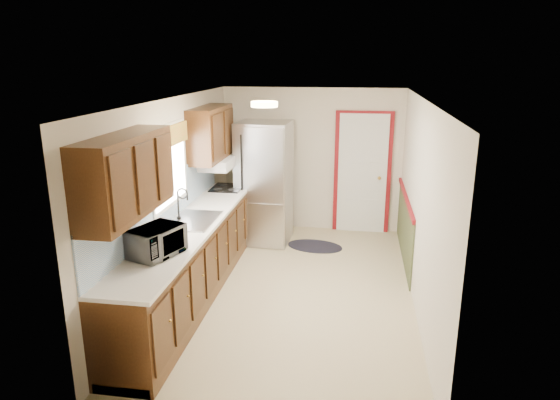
% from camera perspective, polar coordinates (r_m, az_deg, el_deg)
% --- Properties ---
extents(room_shell, '(3.20, 5.20, 2.52)m').
position_cam_1_polar(room_shell, '(6.04, 1.44, -0.01)').
color(room_shell, '#C5B58B').
rests_on(room_shell, ground).
extents(kitchen_run, '(0.63, 4.00, 2.20)m').
position_cam_1_polar(kitchen_run, '(6.17, -10.42, -3.74)').
color(kitchen_run, '#371D0C').
rests_on(kitchen_run, ground).
extents(back_wall_trim, '(1.12, 2.30, 2.08)m').
position_cam_1_polar(back_wall_trim, '(8.21, 10.35, 1.78)').
color(back_wall_trim, maroon).
rests_on(back_wall_trim, ground).
extents(ceiling_fixture, '(0.30, 0.30, 0.06)m').
position_cam_1_polar(ceiling_fixture, '(5.68, -1.80, 10.89)').
color(ceiling_fixture, '#FFD88C').
rests_on(ceiling_fixture, room_shell).
extents(microwave, '(0.46, 0.60, 0.36)m').
position_cam_1_polar(microwave, '(5.15, -13.96, -4.28)').
color(microwave, white).
rests_on(microwave, kitchen_run).
extents(refrigerator, '(0.83, 0.82, 1.92)m').
position_cam_1_polar(refrigerator, '(7.88, -1.80, 1.98)').
color(refrigerator, '#B7B7BC').
rests_on(refrigerator, ground).
extents(rug, '(0.96, 0.72, 0.01)m').
position_cam_1_polar(rug, '(7.90, 4.01, -5.29)').
color(rug, black).
rests_on(rug, ground).
extents(cooktop, '(0.46, 0.55, 0.02)m').
position_cam_1_polar(cooktop, '(7.66, -6.05, 1.40)').
color(cooktop, black).
rests_on(cooktop, kitchen_run).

